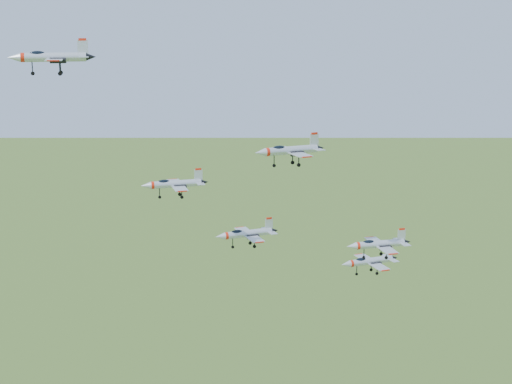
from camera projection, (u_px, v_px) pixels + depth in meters
name	position (u px, v px, depth m)	size (l,w,h in m)	color
jet_lead	(51.00, 57.00, 109.25)	(13.16, 11.10, 3.54)	silver
jet_left_high	(174.00, 184.00, 115.75)	(11.15, 9.32, 2.98)	silver
jet_right_high	(289.00, 150.00, 103.97)	(11.25, 9.25, 3.01)	silver
jet_left_low	(246.00, 233.00, 128.21)	(12.14, 10.03, 3.24)	silver
jet_right_low	(378.00, 244.00, 112.41)	(10.91, 9.16, 2.92)	silver
jet_trail	(369.00, 261.00, 128.57)	(11.59, 9.58, 3.10)	silver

